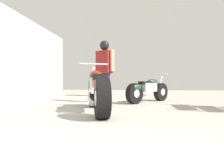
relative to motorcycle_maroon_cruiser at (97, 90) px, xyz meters
The scene contains 5 objects.
ground_plane 1.15m from the motorcycle_maroon_cruiser, 58.90° to the left, with size 18.83×18.83×0.00m, color #A8A399.
motorcycle_maroon_cruiser is the anchor object (origin of this frame).
motorcycle_black_naked 2.19m from the motorcycle_maroon_cruiser, 61.42° to the left, with size 1.24×1.44×0.82m.
mechanic_in_blue 4.06m from the motorcycle_maroon_cruiser, 97.38° to the left, with size 0.32×0.70×1.74m.
mechanic_with_helmet 1.77m from the motorcycle_maroon_cruiser, 94.63° to the left, with size 0.62×0.45×1.70m.
Camera 1 is at (0.17, -0.55, 0.56)m, focal length 31.00 mm.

